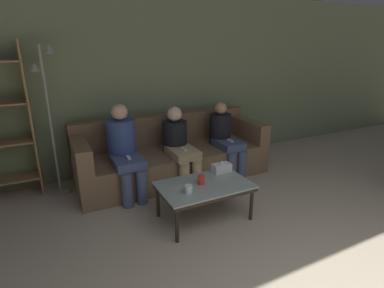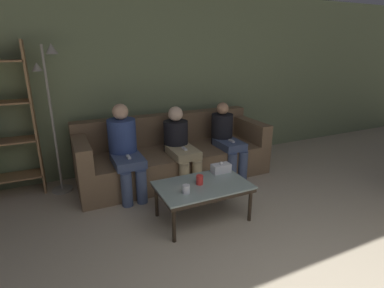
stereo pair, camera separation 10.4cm
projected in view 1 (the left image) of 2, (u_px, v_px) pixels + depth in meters
name	position (u px, v px, depth m)	size (l,w,h in m)	color
wall_back	(156.00, 82.00, 4.49)	(12.00, 0.06, 2.60)	#707F5B
couch	(172.00, 156.00, 4.33)	(2.68, 0.95, 0.86)	brown
coffee_table	(204.00, 188.00, 3.21)	(0.98, 0.62, 0.41)	#8C9E99
cup_near_left	(189.00, 189.00, 2.99)	(0.08, 0.08, 0.09)	silver
cup_near_right	(201.00, 180.00, 3.19)	(0.08, 0.08, 0.10)	red
tissue_box	(222.00, 168.00, 3.50)	(0.22, 0.12, 0.13)	white
standing_lamp	(50.00, 106.00, 3.58)	(0.31, 0.26, 1.85)	gray
seated_person_left_end	(124.00, 148.00, 3.74)	(0.36, 0.73, 1.14)	#47567A
seated_person_mid_left	(179.00, 144.00, 4.05)	(0.34, 0.73, 1.05)	tan
seated_person_mid_right	(225.00, 137.00, 4.37)	(0.32, 0.68, 1.05)	#47567A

